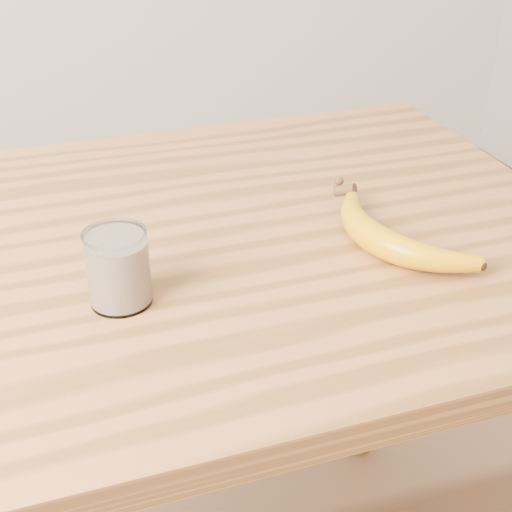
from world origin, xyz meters
name	(u,v)px	position (x,y,z in m)	size (l,w,h in m)	color
table	(162,319)	(0.00, 0.00, 0.77)	(1.20, 0.80, 0.90)	#9D5F30
smoothie_glass	(118,269)	(-0.07, -0.13, 0.94)	(0.07, 0.07, 0.09)	white
banana	(378,241)	(0.27, -0.13, 0.92)	(0.12, 0.33, 0.04)	orange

